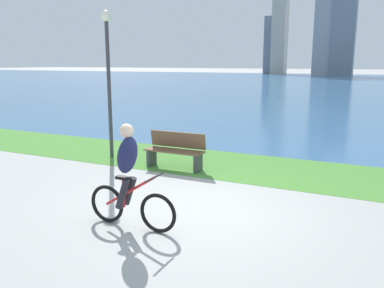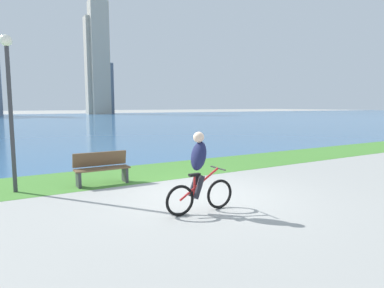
{
  "view_description": "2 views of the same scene",
  "coord_description": "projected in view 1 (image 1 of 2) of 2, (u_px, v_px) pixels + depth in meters",
  "views": [
    {
      "loc": [
        2.82,
        -6.02,
        2.6
      ],
      "look_at": [
        -0.28,
        0.44,
        1.11
      ],
      "focal_mm": 37.15,
      "sensor_mm": 36.0,
      "label": 1
    },
    {
      "loc": [
        -4.16,
        -6.67,
        2.2
      ],
      "look_at": [
        -0.23,
        -0.04,
        1.3
      ],
      "focal_mm": 30.92,
      "sensor_mm": 36.0,
      "label": 2
    }
  ],
  "objects": [
    {
      "name": "ground_plane",
      "position": [
        195.0,
        211.0,
        7.03
      ],
      "size": [
        300.0,
        300.0,
        0.0
      ],
      "primitive_type": "plane",
      "color": "#9E9E99"
    },
    {
      "name": "grass_strip_bayside",
      "position": [
        251.0,
        167.0,
        9.95
      ],
      "size": [
        120.0,
        2.79,
        0.01
      ],
      "primitive_type": "cube",
      "color": "#478433",
      "rests_on": "ground"
    },
    {
      "name": "bay_water_surface",
      "position": [
        358.0,
        84.0,
        47.41
      ],
      "size": [
        300.0,
        82.07,
        0.0
      ],
      "primitive_type": "cube",
      "color": "#386693",
      "rests_on": "ground"
    },
    {
      "name": "cyclist_lead",
      "position": [
        129.0,
        177.0,
        6.21
      ],
      "size": [
        1.6,
        0.52,
        1.67
      ],
      "color": "black",
      "rests_on": "ground"
    },
    {
      "name": "bench_near_path",
      "position": [
        175.0,
        150.0,
        9.81
      ],
      "size": [
        1.5,
        0.47,
        0.9
      ],
      "color": "brown",
      "rests_on": "ground"
    },
    {
      "name": "lamppost_tall",
      "position": [
        108.0,
        64.0,
        10.53
      ],
      "size": [
        0.28,
        0.28,
        3.9
      ],
      "color": "#38383D",
      "rests_on": "ground"
    }
  ]
}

